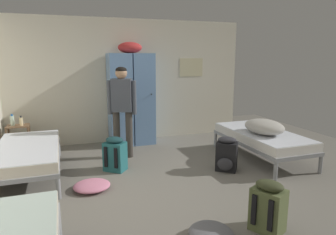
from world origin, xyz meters
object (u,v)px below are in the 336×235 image
(person_traveler, at_px, (122,104))
(backpack_teal, at_px, (115,154))
(clothes_pile_pink, at_px, (92,186))
(lotion_bottle, at_px, (21,121))
(clothes_pile_grey, at_px, (211,234))
(shelf_unit, at_px, (19,137))
(bedding_heap, at_px, (264,127))
(backpack_black, at_px, (227,155))
(locker_bank, at_px, (131,97))
(bed_right, at_px, (262,137))
(backpack_olive, at_px, (269,207))
(water_bottle, at_px, (12,120))
(bed_left_rear, at_px, (28,153))

(person_traveler, relative_size, backpack_teal, 2.93)
(backpack_teal, xyz_separation_m, clothes_pile_pink, (-0.43, -0.63, -0.20))
(lotion_bottle, xyz_separation_m, clothes_pile_grey, (2.02, -3.48, -0.59))
(shelf_unit, height_order, clothes_pile_pink, shelf_unit)
(shelf_unit, distance_m, bedding_heap, 4.37)
(lotion_bottle, height_order, backpack_black, lotion_bottle)
(locker_bank, xyz_separation_m, backpack_teal, (-0.59, -1.44, -0.71))
(backpack_teal, bearing_deg, bed_right, -6.12)
(bed_right, relative_size, backpack_black, 3.45)
(bed_right, distance_m, lotion_bottle, 4.30)
(shelf_unit, relative_size, bed_right, 0.30)
(backpack_olive, height_order, clothes_pile_grey, backpack_olive)
(locker_bank, distance_m, bedding_heap, 2.67)
(water_bottle, xyz_separation_m, backpack_black, (3.27, -1.92, -0.40))
(bed_left_rear, bearing_deg, shelf_unit, 102.26)
(shelf_unit, height_order, bedding_heap, bedding_heap)
(backpack_olive, bearing_deg, bed_left_rear, 135.90)
(bed_right, height_order, backpack_black, backpack_black)
(water_bottle, distance_m, clothes_pile_grey, 4.19)
(backpack_teal, relative_size, clothes_pile_grey, 1.11)
(backpack_olive, height_order, clothes_pile_pink, backpack_olive)
(bed_right, relative_size, person_traveler, 1.18)
(water_bottle, xyz_separation_m, lotion_bottle, (0.15, -0.06, -0.01))
(bed_left_rear, distance_m, clothes_pile_grey, 3.02)
(water_bottle, bearing_deg, clothes_pile_pink, -58.90)
(locker_bank, distance_m, water_bottle, 2.22)
(bed_right, height_order, person_traveler, person_traveler)
(bedding_heap, height_order, backpack_black, bedding_heap)
(backpack_olive, distance_m, clothes_pile_grey, 0.66)
(shelf_unit, relative_size, water_bottle, 2.74)
(backpack_olive, relative_size, backpack_teal, 1.00)
(shelf_unit, bearing_deg, backpack_teal, -40.40)
(lotion_bottle, height_order, clothes_pile_grey, lotion_bottle)
(backpack_teal, bearing_deg, lotion_bottle, 139.15)
(water_bottle, distance_m, backpack_teal, 2.12)
(backpack_teal, bearing_deg, backpack_olive, -61.96)
(shelf_unit, relative_size, clothes_pile_pink, 1.15)
(bedding_heap, distance_m, clothes_pile_grey, 2.70)
(backpack_black, bearing_deg, shelf_unit, 149.27)
(shelf_unit, relative_size, backpack_teal, 1.04)
(locker_bank, distance_m, clothes_pile_pink, 2.48)
(shelf_unit, relative_size, person_traveler, 0.35)
(bed_right, relative_size, clothes_pile_pink, 3.82)
(locker_bank, height_order, lotion_bottle, locker_bank)
(clothes_pile_grey, bearing_deg, bed_left_rear, 127.93)
(locker_bank, height_order, water_bottle, locker_bank)
(water_bottle, bearing_deg, bed_right, -20.97)
(backpack_teal, bearing_deg, shelf_unit, 139.60)
(backpack_black, bearing_deg, locker_bank, 117.78)
(person_traveler, bearing_deg, locker_bank, 67.26)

